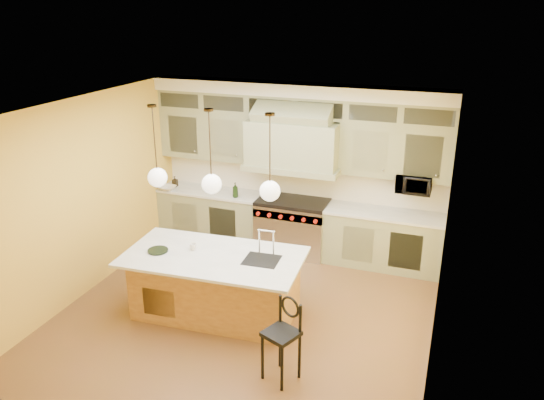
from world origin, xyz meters
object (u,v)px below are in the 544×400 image
at_px(range, 293,226).
at_px(microwave, 414,183).
at_px(counter_stool, 283,335).
at_px(kitchen_island, 216,283).

height_order(range, microwave, microwave).
relative_size(range, microwave, 2.21).
bearing_deg(range, microwave, 3.12).
distance_m(counter_stool, microwave, 3.59).
distance_m(range, counter_stool, 3.35).
bearing_deg(range, kitchen_island, -99.99).
bearing_deg(counter_stool, kitchen_island, 166.39).
bearing_deg(microwave, range, -176.88).
bearing_deg(kitchen_island, microwave, 41.53).
relative_size(range, kitchen_island, 0.48).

